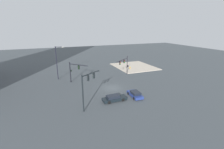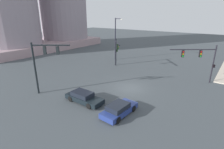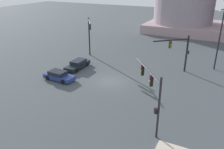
{
  "view_description": "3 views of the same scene",
  "coord_description": "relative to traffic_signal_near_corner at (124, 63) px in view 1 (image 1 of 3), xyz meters",
  "views": [
    {
      "loc": [
        -33.66,
        13.68,
        13.95
      ],
      "look_at": [
        -0.25,
        0.08,
        3.39
      ],
      "focal_mm": 26.71,
      "sensor_mm": 36.0,
      "label": 1
    },
    {
      "loc": [
        -18.92,
        -11.02,
        9.56
      ],
      "look_at": [
        -0.56,
        2.64,
        1.58
      ],
      "focal_mm": 27.66,
      "sensor_mm": 36.0,
      "label": 2
    },
    {
      "loc": [
        12.8,
        -24.69,
        12.63
      ],
      "look_at": [
        1.6,
        -2.51,
        2.24
      ],
      "focal_mm": 37.22,
      "sensor_mm": 36.0,
      "label": 3
    }
  ],
  "objects": [
    {
      "name": "streetlamp_curved_arm",
      "position": [
        4.13,
        17.71,
        1.26
      ],
      "size": [
        0.72,
        2.24,
        8.89
      ],
      "rotation": [
        0.0,
        0.0,
        -1.79
      ],
      "color": "black",
      "rests_on": "ground"
    },
    {
      "name": "traffic_signal_cross_street",
      "position": [
        -15.42,
        14.64,
        0.66
      ],
      "size": [
        2.81,
        3.82,
        6.49
      ],
      "rotation": [
        0.0,
        0.0,
        -0.95
      ],
      "color": "black",
      "rests_on": "ground"
    },
    {
      "name": "sedan_car_approaching",
      "position": [
        -13.99,
        4.42,
        -3.25
      ],
      "size": [
        4.33,
        2.01,
        1.21
      ],
      "rotation": [
        0.0,
        0.0,
        -0.05
      ],
      "color": "navy",
      "rests_on": "ground"
    },
    {
      "name": "sedan_car_waiting_far",
      "position": [
        -14.25,
        9.16,
        -3.25
      ],
      "size": [
        1.88,
        4.7,
        1.21
      ],
      "rotation": [
        0.0,
        0.0,
        -1.55
      ],
      "color": "black",
      "rests_on": "ground"
    },
    {
      "name": "sidewalk_corner",
      "position": [
        9.02,
        -8.34,
        -3.75
      ],
      "size": [
        14.91,
        12.79,
        0.15
      ],
      "primitive_type": "cube",
      "color": "beige",
      "rests_on": "ground"
    },
    {
      "name": "ground_plane",
      "position": [
        -7.68,
        6.95,
        -3.82
      ],
      "size": [
        168.05,
        168.05,
        0.0
      ],
      "primitive_type": "plane",
      "color": "#42494D"
    },
    {
      "name": "traffic_signal_near_corner",
      "position": [
        0.0,
        0.0,
        0.0
      ],
      "size": [
        4.07,
        5.5,
        5.57
      ],
      "rotation": [
        0.0,
        0.0,
        2.22
      ],
      "color": "black",
      "rests_on": "ground"
    },
    {
      "name": "fire_hydrant_on_curb",
      "position": [
        6.56,
        -5.38,
        -3.34
      ],
      "size": [
        0.33,
        0.22,
        0.71
      ],
      "color": "orange",
      "rests_on": "sidewalk_corner"
    },
    {
      "name": "traffic_signal_opposite_side",
      "position": [
        -0.45,
        14.31,
        -0.32
      ],
      "size": [
        4.34,
        3.76,
        5.26
      ],
      "rotation": [
        0.0,
        0.0,
        -2.4
      ],
      "color": "black",
      "rests_on": "ground"
    }
  ]
}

